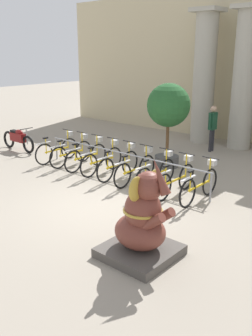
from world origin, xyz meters
name	(u,v)px	position (x,y,z in m)	size (l,w,h in m)	color
ground_plane	(102,206)	(0.00, 0.00, 0.00)	(60.00, 60.00, 0.00)	gray
column_left	(204,77)	(-1.68, 7.60, 2.62)	(1.09, 1.09, 5.16)	#ADA899
column_middle	(245,79)	(0.00, 7.60, 2.62)	(1.09, 1.09, 5.16)	#ADA899
bike_rack	(121,156)	(-1.11, 1.95, 0.65)	(6.04, 0.05, 0.77)	gray
bicycle_0	(58,149)	(-3.83, 1.80, 0.42)	(0.48, 1.80, 1.03)	black
bicycle_1	(72,152)	(-3.15, 1.84, 0.42)	(0.48, 1.80, 1.03)	black
bicycle_2	(87,156)	(-2.47, 1.86, 0.42)	(0.48, 1.80, 1.03)	black
bicycle_3	(102,160)	(-1.79, 1.87, 0.42)	(0.48, 1.80, 1.03)	black
bicycle_4	(119,164)	(-1.11, 1.87, 0.42)	(0.48, 1.80, 1.03)	black
bicycle_5	(136,169)	(-0.43, 1.83, 0.42)	(0.48, 1.80, 1.03)	black
bicycle_6	(156,173)	(0.25, 1.87, 0.42)	(0.48, 1.80, 1.03)	black
bicycle_7	(176,179)	(0.93, 1.81, 0.42)	(0.48, 1.80, 1.03)	black
bicycle_8	(200,185)	(1.61, 1.85, 0.42)	(0.48, 1.80, 1.03)	black
elephant_statue	(142,224)	(2.18, -1.19, 0.65)	(1.26, 1.26, 1.94)	#4C4742
motorcycle	(18,139)	(-6.09, 1.77, 0.45)	(1.92, 0.55, 0.92)	black
person_pedestrian	(213,124)	(-0.54, 6.40, 1.02)	(0.22, 0.47, 1.70)	#28282D
potted_tree	(168,110)	(-0.70, 3.73, 1.84)	(1.35, 1.35, 2.66)	#4C4C4C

